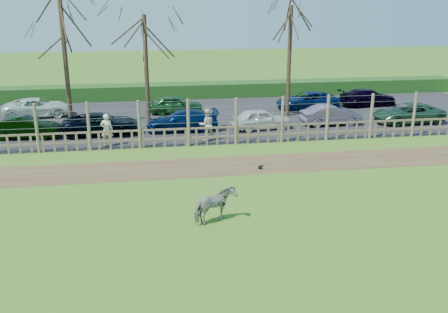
{
  "coord_description": "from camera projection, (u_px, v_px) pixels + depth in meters",
  "views": [
    {
      "loc": [
        -2.06,
        -17.0,
        7.33
      ],
      "look_at": [
        1.0,
        2.5,
        1.1
      ],
      "focal_mm": 40.0,
      "sensor_mm": 36.0,
      "label": 1
    }
  ],
  "objects": [
    {
      "name": "car_13",
      "position": [
        368.0,
        97.0,
        35.63
      ],
      "size": [
        4.29,
        2.12,
        1.2
      ],
      "primitive_type": "imported",
      "rotation": [
        0.0,
        0.0,
        1.68
      ],
      "color": "black",
      "rests_on": "asphalt"
    },
    {
      "name": "car_4",
      "position": [
        261.0,
        119.0,
        29.19
      ],
      "size": [
        3.67,
        1.84,
        1.2
      ],
      "primitive_type": "imported",
      "rotation": [
        0.0,
        0.0,
        1.69
      ],
      "color": "white",
      "rests_on": "asphalt"
    },
    {
      "name": "visitor_b",
      "position": [
        207.0,
        125.0,
        26.75
      ],
      "size": [
        0.92,
        0.76,
        1.72
      ],
      "primitive_type": "imported",
      "rotation": [
        0.0,
        0.0,
        3.28
      ],
      "color": "beige",
      "rests_on": "asphalt"
    },
    {
      "name": "dirt_strip",
      "position": [
        196.0,
        167.0,
        22.77
      ],
      "size": [
        34.0,
        2.8,
        0.01
      ],
      "primitive_type": "cube",
      "color": "brown",
      "rests_on": "ground"
    },
    {
      "name": "car_10",
      "position": [
        176.0,
        105.0,
        33.16
      ],
      "size": [
        3.59,
        1.6,
        1.2
      ],
      "primitive_type": "imported",
      "rotation": [
        0.0,
        0.0,
        1.52
      ],
      "color": "#1D5624",
      "rests_on": "asphalt"
    },
    {
      "name": "hedge",
      "position": [
        173.0,
        91.0,
        38.62
      ],
      "size": [
        46.0,
        2.0,
        1.1
      ],
      "primitive_type": "cube",
      "color": "#1E4716",
      "rests_on": "ground"
    },
    {
      "name": "car_3",
      "position": [
        182.0,
        121.0,
        28.83
      ],
      "size": [
        4.18,
        1.8,
        1.2
      ],
      "primitive_type": "imported",
      "rotation": [
        0.0,
        0.0,
        4.68
      ],
      "color": "#031541",
      "rests_on": "asphalt"
    },
    {
      "name": "zebra",
      "position": [
        215.0,
        206.0,
        16.97
      ],
      "size": [
        1.64,
        1.3,
        1.26
      ],
      "primitive_type": "imported",
      "rotation": [
        0.0,
        0.0,
        2.06
      ],
      "color": "gray",
      "rests_on": "ground"
    },
    {
      "name": "visitor_a",
      "position": [
        107.0,
        130.0,
        25.68
      ],
      "size": [
        0.67,
        0.48,
        1.72
      ],
      "primitive_type": "imported",
      "rotation": [
        0.0,
        0.0,
        3.03
      ],
      "color": "beige",
      "rests_on": "asphalt"
    },
    {
      "name": "ground",
      "position": [
        208.0,
        206.0,
        18.53
      ],
      "size": [
        120.0,
        120.0,
        0.0
      ],
      "primitive_type": "plane",
      "color": "#669F33",
      "rests_on": "ground"
    },
    {
      "name": "car_1",
      "position": [
        26.0,
        127.0,
        27.26
      ],
      "size": [
        3.74,
        1.57,
        1.2
      ],
      "primitive_type": "imported",
      "rotation": [
        0.0,
        0.0,
        1.49
      ],
      "color": "black",
      "rests_on": "asphalt"
    },
    {
      "name": "car_6",
      "position": [
        408.0,
        113.0,
        30.68
      ],
      "size": [
        4.38,
        2.12,
        1.2
      ],
      "primitive_type": "imported",
      "rotation": [
        0.0,
        0.0,
        4.74
      ],
      "color": "#264932",
      "rests_on": "asphalt"
    },
    {
      "name": "car_8",
      "position": [
        38.0,
        107.0,
        32.34
      ],
      "size": [
        4.51,
        2.46,
        1.2
      ],
      "primitive_type": "imported",
      "rotation": [
        0.0,
        0.0,
        1.68
      ],
      "color": "silver",
      "rests_on": "asphalt"
    },
    {
      "name": "asphalt",
      "position": [
        180.0,
        118.0,
        32.19
      ],
      "size": [
        44.0,
        13.0,
        0.04
      ],
      "primitive_type": "cube",
      "color": "#232326",
      "rests_on": "ground"
    },
    {
      "name": "crow",
      "position": [
        260.0,
        167.0,
        22.52
      ],
      "size": [
        0.24,
        0.18,
        0.2
      ],
      "color": "black",
      "rests_on": "ground"
    },
    {
      "name": "tree_right",
      "position": [
        290.0,
        34.0,
        31.18
      ],
      "size": [
        4.8,
        4.8,
        7.35
      ],
      "color": "#3D2B1E",
      "rests_on": "ground"
    },
    {
      "name": "tree_left",
      "position": [
        63.0,
        32.0,
        27.66
      ],
      "size": [
        4.8,
        4.8,
        7.88
      ],
      "color": "#3D2B1E",
      "rests_on": "ground"
    },
    {
      "name": "tree_mid",
      "position": [
        145.0,
        43.0,
        29.49
      ],
      "size": [
        4.8,
        4.8,
        6.83
      ],
      "color": "#3D2B1E",
      "rests_on": "ground"
    },
    {
      "name": "car_12",
      "position": [
        308.0,
        101.0,
        34.47
      ],
      "size": [
        4.32,
        1.99,
        1.2
      ],
      "primitive_type": "imported",
      "rotation": [
        0.0,
        0.0,
        4.71
      ],
      "color": "#071C4F",
      "rests_on": "asphalt"
    },
    {
      "name": "car_2",
      "position": [
        102.0,
        124.0,
        28.04
      ],
      "size": [
        4.32,
        2.01,
        1.2
      ],
      "primitive_type": "imported",
      "rotation": [
        0.0,
        0.0,
        1.57
      ],
      "color": "black",
      "rests_on": "asphalt"
    },
    {
      "name": "fence",
      "position": [
        189.0,
        131.0,
        25.83
      ],
      "size": [
        30.16,
        0.16,
        2.5
      ],
      "color": "brown",
      "rests_on": "ground"
    },
    {
      "name": "car_5",
      "position": [
        331.0,
        115.0,
        30.17
      ],
      "size": [
        3.7,
        1.44,
        1.2
      ],
      "primitive_type": "imported",
      "rotation": [
        0.0,
        0.0,
        1.62
      ],
      "color": "slate",
      "rests_on": "asphalt"
    }
  ]
}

